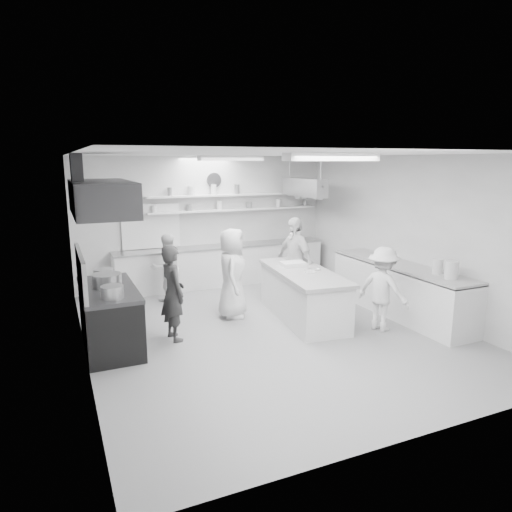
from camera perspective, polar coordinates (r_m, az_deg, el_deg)
name	(u,v)px	position (r m, az deg, el deg)	size (l,w,h in m)	color
floor	(269,331)	(8.13, 1.67, -9.21)	(6.00, 7.00, 0.02)	gray
ceiling	(271,153)	(7.60, 1.81, 12.58)	(6.00, 7.00, 0.02)	white
wall_back	(206,221)	(10.95, -6.21, 4.34)	(6.00, 0.04, 3.00)	silver
wall_front	(421,304)	(4.90, 19.78, -5.57)	(6.00, 0.04, 3.00)	silver
wall_left	(79,261)	(7.00, -21.02, -0.58)	(0.04, 7.00, 3.00)	silver
wall_right	(410,234)	(9.40, 18.49, 2.58)	(0.04, 7.00, 3.00)	silver
stove	(110,319)	(7.68, -17.62, -7.41)	(0.80, 1.80, 0.90)	black
exhaust_hood	(102,198)	(7.30, -18.54, 6.83)	(0.85, 2.00, 0.50)	#353536
back_counter	(223,265)	(10.95, -4.11, -1.16)	(5.00, 0.60, 0.92)	silver
shelf_lower	(236,210)	(11.03, -2.55, 5.75)	(4.20, 0.26, 0.04)	silver
shelf_upper	(235,195)	(11.00, -2.57, 7.57)	(4.20, 0.26, 0.04)	silver
pass_through_window	(151,226)	(10.62, -12.88, 3.61)	(1.30, 0.04, 1.00)	black
wall_clock	(214,180)	(10.89, -5.24, 9.33)	(0.32, 0.32, 0.05)	white
right_counter	(399,290)	(9.24, 17.29, -4.04)	(0.74, 3.30, 0.94)	silver
pot_rack	(304,187)	(10.67, 5.95, 8.46)	(0.30, 1.60, 0.40)	#9D9E9F
light_fixture_front	(332,157)	(6.02, 9.39, 11.99)	(1.30, 0.25, 0.10)	silver
light_fixture_rear	(231,158)	(9.25, -3.13, 11.98)	(1.30, 0.25, 0.10)	silver
prep_island	(303,296)	(8.64, 5.82, -4.91)	(0.87, 2.34, 0.86)	silver
stove_pot	(107,282)	(7.58, -17.94, -3.05)	(0.45, 0.45, 0.26)	#9D9E9F
cook_stove	(173,293)	(7.62, -10.25, -4.52)	(0.58, 0.38, 1.58)	#303030
cook_back	(167,267)	(9.80, -10.98, -1.40)	(0.69, 0.53, 1.41)	silver
cook_island_left	(232,273)	(8.59, -2.97, -2.14)	(0.82, 0.53, 1.68)	silver
cook_island_right	(294,261)	(9.41, 4.77, -0.59)	(1.05, 0.44, 1.79)	silver
cook_right	(383,289)	(8.23, 15.40, -3.96)	(0.95, 0.54, 1.46)	silver
bowl_island_a	(314,271)	(8.62, 7.21, -1.81)	(0.24, 0.24, 0.06)	#9D9E9F
bowl_island_b	(310,273)	(8.40, 6.71, -2.13)	(0.21, 0.21, 0.07)	silver
bowl_right	(446,275)	(8.56, 22.46, -2.17)	(0.26, 0.26, 0.06)	silver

